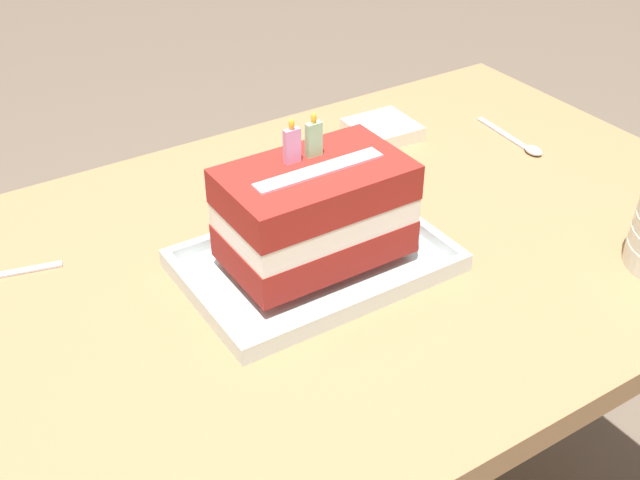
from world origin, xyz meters
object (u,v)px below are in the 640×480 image
object	(u,v)px
birthday_cake	(315,211)
serving_spoon_near_tray	(523,145)
napkin_pile	(382,130)
foil_tray	(315,264)

from	to	relation	value
birthday_cake	serving_spoon_near_tray	distance (m)	0.47
serving_spoon_near_tray	napkin_pile	distance (m)	0.23
birthday_cake	serving_spoon_near_tray	world-z (taller)	birthday_cake
foil_tray	birthday_cake	size ratio (longest dim) A/B	1.47
foil_tray	serving_spoon_near_tray	distance (m)	0.47
foil_tray	serving_spoon_near_tray	size ratio (longest dim) A/B	2.08
serving_spoon_near_tray	foil_tray	bearing A→B (deg)	-168.04
napkin_pile	birthday_cake	bearing A→B (deg)	-139.05
birthday_cake	foil_tray	bearing A→B (deg)	-90.00
napkin_pile	foil_tray	bearing A→B (deg)	-139.04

